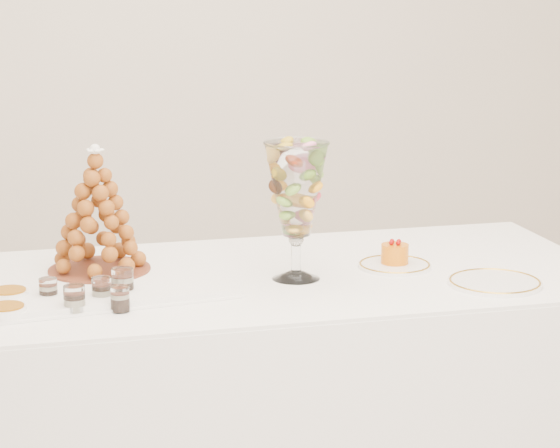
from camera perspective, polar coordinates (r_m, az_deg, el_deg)
name	(u,v)px	position (r m, az deg, el deg)	size (l,w,h in m)	color
buffet_table	(220,418)	(3.16, -3.14, -10.10)	(2.22, 0.95, 0.83)	white
lace_tray	(94,282)	(2.98, -9.69, -2.99)	(0.66, 0.49, 0.02)	white
macaron_vase	(296,191)	(2.95, 0.86, 1.73)	(0.17, 0.17, 0.38)	white
cake_plate	(395,266)	(3.14, 6.01, -2.18)	(0.21, 0.21, 0.01)	white
spare_plate	(495,283)	(3.00, 11.15, -3.03)	(0.25, 0.25, 0.01)	white
verrine_a	(48,290)	(2.85, -12.01, -3.41)	(0.05, 0.05, 0.06)	white
verrine_b	(102,291)	(2.81, -9.29, -3.45)	(0.05, 0.05, 0.07)	white
verrine_c	(123,283)	(2.86, -8.22, -3.06)	(0.06, 0.06, 0.08)	white
verrine_d	(74,300)	(2.74, -10.69, -3.91)	(0.05, 0.05, 0.07)	white
verrine_e	(120,299)	(2.74, -8.35, -3.90)	(0.05, 0.05, 0.06)	white
ramekin_back	(9,297)	(2.87, -13.99, -3.71)	(0.10, 0.10, 0.03)	white
ramekin_front	(6,313)	(2.74, -14.11, -4.53)	(0.10, 0.10, 0.03)	white
croquembouche	(97,210)	(3.01, -9.53, 0.73)	(0.28, 0.28, 0.35)	brown
mousse_cake	(395,253)	(3.14, 6.02, -1.54)	(0.08, 0.08, 0.07)	orange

